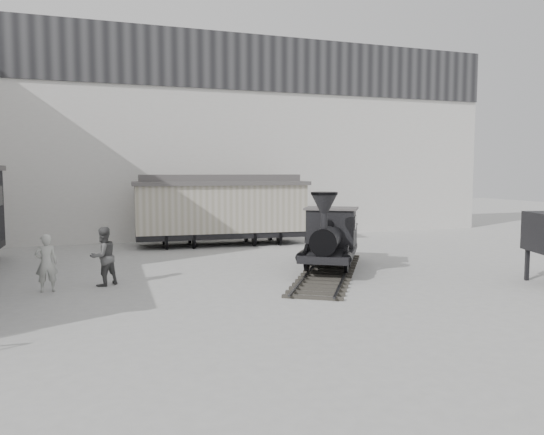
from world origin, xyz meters
name	(u,v)px	position (x,y,z in m)	size (l,w,h in m)	color
ground	(319,295)	(0.00, 0.00, 0.00)	(90.00, 90.00, 0.00)	#9E9E9B
north_wall	(208,137)	(0.00, 14.98, 5.55)	(34.00, 2.51, 11.00)	silver
locomotive	(330,242)	(1.98, 3.40, 1.07)	(5.82, 7.90, 2.89)	black
boxcar	(221,208)	(-0.19, 11.38, 1.83)	(8.68, 3.24, 3.49)	black
visitor_a	(46,263)	(-7.64, 3.06, 0.89)	(0.65, 0.42, 1.77)	#B0B2AB
visitor_b	(103,256)	(-5.98, 3.44, 0.94)	(0.92, 0.71, 1.89)	#505050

